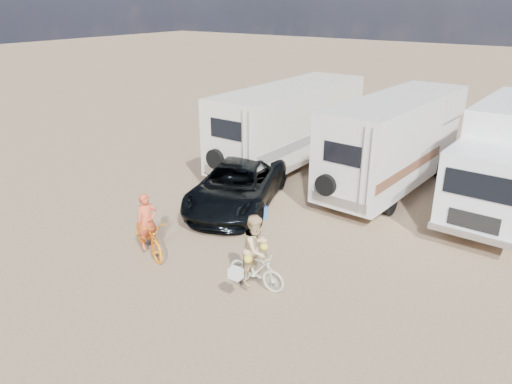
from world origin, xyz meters
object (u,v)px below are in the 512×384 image
Objects in this scene: rv_main at (394,144)px; dark_suv at (237,185)px; rider_man at (148,227)px; crate at (370,204)px; rider_woman at (256,256)px; cooler at (259,212)px; rv_left at (290,126)px; box_truck at (509,161)px; bike_man at (148,236)px; bike_woman at (256,270)px.

rv_main is 5.84m from dark_suv.
rider_man reaches higher than crate.
rider_woman is at bearing -61.30° from rider_man.
cooler and crate have the same top height.
dark_suv is 3.40× the size of rider_man.
rv_main is 1.45× the size of dark_suv.
crate is at bearing -81.51° from rv_main.
cooler is (2.06, -5.12, -1.40)m from rv_left.
rider_woman is at bearing -113.45° from box_truck.
crate is (2.61, 2.62, 0.00)m from cooler.
rv_left is at bearing 151.84° from crate.
rv_left is at bearing 29.57° from rider_man.
rider_woman is at bearing -93.87° from crate.
rider_man reaches higher than cooler.
bike_man is at bearing -83.23° from rv_left.
bike_man is 3.87× the size of crate.
box_truck is 4.67× the size of rider_man.
box_truck is 9.15m from bike_woman.
bike_woman is 0.39m from rider_woman.
bike_man is 3.88× the size of cooler.
cooler is at bearing 6.15° from rider_man.
bike_man reaches higher than crate.
cooler is 3.70m from crate.
bike_man is (-7.21, -8.50, -1.20)m from box_truck.
cooler is (1.14, -0.37, -0.52)m from dark_suv.
bike_woman is (3.32, 0.31, -0.06)m from bike_man.
rider_man is (-3.52, -8.50, -0.88)m from rv_main.
box_truck is at bearing 11.61° from dark_suv.
rider_woman is at bearing -35.53° from cooler.
bike_woman is at bearing -61.30° from rider_man.
box_truck is (3.68, -0.00, 0.07)m from rv_main.
bike_man is 7.25m from crate.
rv_left reaches higher than crate.
dark_suv is (0.92, -4.75, -0.88)m from rv_left.
rider_man is 3.03× the size of crate.
crate is (3.72, 6.21, -0.57)m from rider_man.
bike_woman is 3.96m from cooler.
crate is at bearing 10.44° from dark_suv.
dark_suv is at bearing 39.51° from bike_woman.
rider_woman is 5.95m from crate.
bike_woman is at bearing 86.96° from rider_woman.
box_truck is at bearing -28.41° from rider_woman.
cooler is (-2.21, 3.28, -0.25)m from bike_woman.
rider_man is at bearing -83.23° from rv_left.
rv_left is 4.76× the size of rider_woman.
rv_left reaches higher than bike_woman.
rv_left is 9.45m from rider_woman.
rider_man is at bearing 92.30° from rider_woman.
dark_suv is 4.96m from rider_woman.
crate is at bearing 65.62° from cooler.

